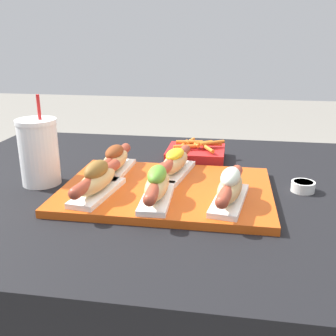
% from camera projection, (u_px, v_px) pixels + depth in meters
% --- Properties ---
extents(patio_table, '(1.20, 0.96, 0.69)m').
position_uv_depth(patio_table, '(150.00, 295.00, 1.12)').
color(patio_table, black).
rests_on(patio_table, ground_plane).
extents(serving_tray, '(0.49, 0.35, 0.02)m').
position_uv_depth(serving_tray, '(167.00, 190.00, 0.94)').
color(serving_tray, '#CC4C14').
rests_on(serving_tray, patio_table).
extents(hot_dog_0, '(0.08, 0.22, 0.08)m').
position_uv_depth(hot_dog_0, '(97.00, 180.00, 0.87)').
color(hot_dog_0, white).
rests_on(hot_dog_0, serving_tray).
extents(hot_dog_1, '(0.07, 0.22, 0.08)m').
position_uv_depth(hot_dog_1, '(157.00, 185.00, 0.85)').
color(hot_dog_1, white).
rests_on(hot_dog_1, serving_tray).
extents(hot_dog_2, '(0.09, 0.22, 0.08)m').
position_uv_depth(hot_dog_2, '(230.00, 187.00, 0.83)').
color(hot_dog_2, white).
rests_on(hot_dog_2, serving_tray).
extents(hot_dog_3, '(0.07, 0.22, 0.07)m').
position_uv_depth(hot_dog_3, '(115.00, 160.00, 1.01)').
color(hot_dog_3, white).
rests_on(hot_dog_3, serving_tray).
extents(hot_dog_4, '(0.09, 0.22, 0.07)m').
position_uv_depth(hot_dog_4, '(175.00, 162.00, 1.00)').
color(hot_dog_4, white).
rests_on(hot_dog_4, serving_tray).
extents(sauce_bowl, '(0.06, 0.06, 0.02)m').
position_uv_depth(sauce_bowl, '(303.00, 187.00, 0.94)').
color(sauce_bowl, silver).
rests_on(sauce_bowl, patio_table).
extents(drink_cup, '(0.10, 0.10, 0.23)m').
position_uv_depth(drink_cup, '(39.00, 152.00, 0.98)').
color(drink_cup, white).
rests_on(drink_cup, patio_table).
extents(fries_basket, '(0.17, 0.15, 0.06)m').
position_uv_depth(fries_basket, '(196.00, 153.00, 1.19)').
color(fries_basket, red).
rests_on(fries_basket, patio_table).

